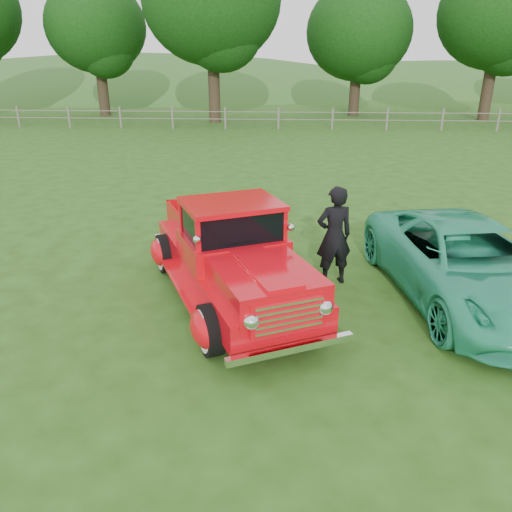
# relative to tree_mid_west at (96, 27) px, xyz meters

# --- Properties ---
(ground) EXTENTS (140.00, 140.00, 0.00)m
(ground) POSITION_rel_tree_mid_west_xyz_m (12.00, -28.00, -5.55)
(ground) COLOR #264813
(ground) RESTS_ON ground
(distant_hills) EXTENTS (116.00, 60.00, 18.00)m
(distant_hills) POSITION_rel_tree_mid_west_xyz_m (7.92, 31.46, -10.10)
(distant_hills) COLOR #306625
(distant_hills) RESTS_ON ground
(fence_line) EXTENTS (48.00, 0.12, 1.20)m
(fence_line) POSITION_rel_tree_mid_west_xyz_m (12.00, -6.00, -4.95)
(fence_line) COLOR #6C665B
(fence_line) RESTS_ON ground
(tree_mid_west) EXTENTS (6.40, 6.40, 8.46)m
(tree_mid_west) POSITION_rel_tree_mid_west_xyz_m (0.00, 0.00, 0.00)
(tree_mid_west) COLOR black
(tree_mid_west) RESTS_ON ground
(tree_near_west) EXTENTS (8.00, 8.00, 10.42)m
(tree_near_west) POSITION_rel_tree_mid_west_xyz_m (8.00, -3.00, 1.25)
(tree_near_west) COLOR black
(tree_near_west) RESTS_ON ground
(tree_near_east) EXTENTS (6.80, 6.80, 8.33)m
(tree_near_east) POSITION_rel_tree_mid_west_xyz_m (17.00, 1.00, -0.30)
(tree_near_east) COLOR black
(tree_near_east) RESTS_ON ground
(tree_mid_east) EXTENTS (7.20, 7.20, 9.44)m
(tree_mid_east) POSITION_rel_tree_mid_west_xyz_m (25.00, -1.00, 0.62)
(tree_mid_east) COLOR black
(tree_mid_east) RESTS_ON ground
(red_pickup) EXTENTS (3.68, 5.26, 1.78)m
(red_pickup) POSITION_rel_tree_mid_west_xyz_m (11.60, -26.94, -4.75)
(red_pickup) COLOR black
(red_pickup) RESTS_ON ground
(teal_sedan) EXTENTS (3.04, 5.22, 1.37)m
(teal_sedan) POSITION_rel_tree_mid_west_xyz_m (15.60, -26.73, -4.87)
(teal_sedan) COLOR #29A67A
(teal_sedan) RESTS_ON ground
(man) EXTENTS (0.77, 0.61, 1.85)m
(man) POSITION_rel_tree_mid_west_xyz_m (13.39, -26.16, -4.63)
(man) COLOR black
(man) RESTS_ON ground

